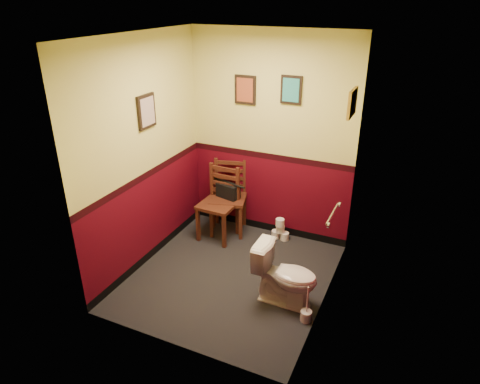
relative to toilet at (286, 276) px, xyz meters
The scene contains 17 objects.
floor 0.81m from the toilet, 167.06° to the left, with size 2.20×2.40×0.00m, color black.
ceiling 2.48m from the toilet, 167.06° to the left, with size 2.20×2.40×0.00m, color silver.
wall_back 1.85m from the toilet, 117.80° to the left, with size 2.20×2.70×0.00m, color #470512.
wall_front 1.62m from the toilet, 124.84° to the right, with size 2.20×2.70×0.00m, color #470512.
wall_left 2.09m from the toilet, behind, with size 2.40×2.70×0.00m, color #470512.
wall_right 1.09m from the toilet, 23.53° to the left, with size 2.40×2.70×0.00m, color #470512.
grab_bar 0.82m from the toilet, 49.94° to the left, with size 0.05×0.56×0.06m.
framed_print_back_a 2.36m from the toilet, 128.50° to the left, with size 0.28×0.04×0.36m.
framed_print_back_b 2.19m from the toilet, 109.26° to the left, with size 0.26×0.04×0.34m.
framed_print_left 2.37m from the toilet, behind, with size 0.04×0.30×0.38m.
framed_print_right 1.91m from the toilet, 64.84° to the left, with size 0.04×0.34×0.28m.
toilet is the anchor object (origin of this frame).
toilet_brush 0.45m from the toilet, 33.15° to the right, with size 0.12×0.12×0.42m.
chair_left 1.60m from the toilet, 143.06° to the left, with size 0.48×0.48×0.99m.
chair_right 1.71m from the toilet, 136.49° to the left, with size 0.58×0.58×1.00m.
handbag 1.69m from the toilet, 137.28° to the left, with size 0.34×0.23×0.23m.
tp_stack 1.32m from the toilet, 111.78° to the left, with size 0.24×0.15×0.32m.
Camera 1 is at (1.82, -3.75, 3.06)m, focal length 32.00 mm.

